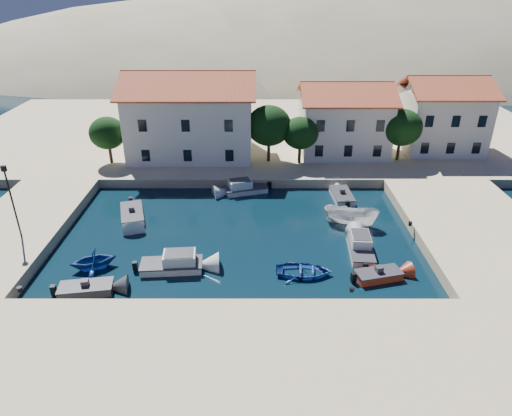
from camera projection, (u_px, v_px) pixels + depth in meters
The scene contains 22 objects.
ground at pixel (232, 311), 30.34m from camera, with size 400.00×400.00×0.00m, color black.
quay_south at pixel (227, 375), 24.75m from camera, with size 52.00×12.00×1.00m, color #CFBB8D.
quay_east at pixel (477, 231), 39.05m from camera, with size 11.00×20.00×1.00m, color #CFBB8D.
quay_west at pixel (16, 230), 39.07m from camera, with size 8.00×20.00×1.00m, color #CFBB8D.
quay_north at pixel (259, 133), 64.11m from camera, with size 80.00×36.00×1.00m, color #CFBB8D.
hills at pixel (314, 125), 151.37m from camera, with size 254.00×176.00×99.00m.
building_left at pixel (191, 113), 52.73m from camera, with size 14.70×9.45×9.70m.
building_mid at pixel (344, 117), 53.94m from camera, with size 10.50×8.40×8.30m.
building_right at pixel (443, 113), 54.72m from camera, with size 9.45×8.40×8.80m.
trees at pixel (282, 129), 50.95m from camera, with size 37.30×5.30×6.45m.
lamppost at pixel (11, 195), 35.38m from camera, with size 0.35×0.25×6.22m.
bollards at pixel (273, 264), 33.28m from camera, with size 29.36×9.56×0.30m.
motorboat_grey_sw at pixel (86, 289), 32.01m from camera, with size 3.89×2.18×1.25m.
cabin_cruiser_south at pixel (171, 264), 34.49m from camera, with size 4.78×2.34×1.60m.
rowboat_south at pixel (304, 274), 34.11m from camera, with size 2.98×4.17×0.86m, color navy.
motorboat_red_se at pixel (378, 275), 33.50m from camera, with size 3.64×2.28×1.25m.
cabin_cruiser_east at pixel (361, 249), 36.48m from camera, with size 2.08×4.52×1.60m.
boat_east at pixel (350, 224), 41.08m from camera, with size 1.83×4.88×1.88m, color silver.
motorboat_white_ne at pixel (342, 196), 45.85m from camera, with size 2.10×4.08×1.25m.
rowboat_west at pixel (95, 268), 34.88m from camera, with size 2.92×3.39×1.78m, color navy.
motorboat_white_west at pixel (132, 214), 42.29m from camera, with size 3.14×4.82×1.25m.
cabin_cruiser_north at pixel (246, 188), 47.12m from camera, with size 4.72×3.04×1.60m.
Camera 1 is at (1.58, -24.07, 19.70)m, focal length 32.00 mm.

